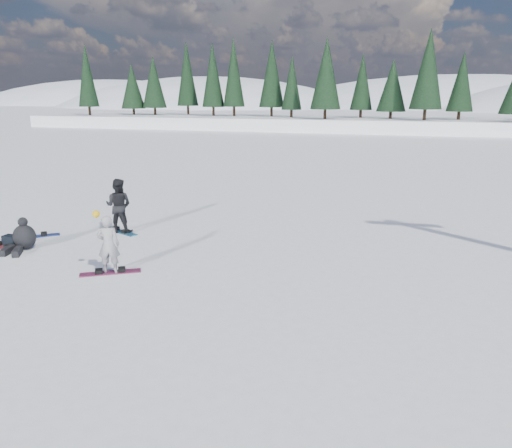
{
  "coord_description": "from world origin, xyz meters",
  "views": [
    {
      "loc": [
        7.28,
        -10.96,
        4.38
      ],
      "look_at": [
        3.46,
        1.08,
        1.1
      ],
      "focal_mm": 35.0,
      "sensor_mm": 36.0,
      "label": 1
    }
  ],
  "objects": [
    {
      "name": "alpine_backdrop",
      "position": [
        -11.72,
        189.17,
        -13.98
      ],
      "size": [
        412.5,
        227.0,
        53.2
      ],
      "color": "white",
      "rests_on": "ground"
    },
    {
      "name": "snowboard_loose_b",
      "position": [
        -4.11,
        0.21,
        0.01
      ],
      "size": [
        1.52,
        0.69,
        0.03
      ],
      "primitive_type": "cube",
      "rotation": [
        0.0,
        0.0,
        -0.28
      ],
      "color": "maroon",
      "rests_on": "ground"
    },
    {
      "name": "gear_bag",
      "position": [
        -4.07,
        0.49,
        0.15
      ],
      "size": [
        0.45,
        0.3,
        0.3
      ],
      "primitive_type": "cube",
      "rotation": [
        0.0,
        0.0,
        0.01
      ],
      "color": "black",
      "rests_on": "ground"
    },
    {
      "name": "snowboard_woman",
      "position": [
        0.17,
        -0.74,
        0.01
      ],
      "size": [
        1.42,
        1.03,
        0.03
      ],
      "primitive_type": "cube",
      "rotation": [
        0.0,
        0.0,
        0.56
      ],
      "color": "#901F4F",
      "rests_on": "ground"
    },
    {
      "name": "snowboarder_man",
      "position": [
        -1.76,
        2.76,
        0.89
      ],
      "size": [
        0.96,
        0.81,
        1.78
      ],
      "primitive_type": "imported",
      "rotation": [
        0.0,
        0.0,
        3.31
      ],
      "color": "black",
      "rests_on": "ground"
    },
    {
      "name": "snowboarder_woman",
      "position": [
        0.16,
        -0.74,
        0.77
      ],
      "size": [
        0.65,
        0.54,
        1.65
      ],
      "rotation": [
        0.0,
        0.0,
        3.54
      ],
      "color": "#9A9A9F",
      "rests_on": "ground"
    },
    {
      "name": "snowboard_man",
      "position": [
        -1.76,
        2.76,
        0.01
      ],
      "size": [
        1.49,
        0.84,
        0.03
      ],
      "primitive_type": "cube",
      "rotation": [
        0.0,
        0.0,
        -0.4
      ],
      "color": "#1A628F",
      "rests_on": "ground"
    },
    {
      "name": "snowboard_loose_a",
      "position": [
        -4.04,
        1.42,
        0.01
      ],
      "size": [
        1.32,
        1.19,
        0.03
      ],
      "primitive_type": "cube",
      "rotation": [
        0.0,
        0.0,
        0.71
      ],
      "color": "navy",
      "rests_on": "ground"
    },
    {
      "name": "seated_rider",
      "position": [
        -3.37,
        0.23,
        0.37
      ],
      "size": [
        0.86,
        1.24,
        0.96
      ],
      "rotation": [
        0.0,
        0.0,
        0.41
      ],
      "color": "black",
      "rests_on": "ground"
    },
    {
      "name": "ground",
      "position": [
        0.0,
        0.0,
        0.0
      ],
      "size": [
        420.0,
        420.0,
        0.0
      ],
      "primitive_type": "plane",
      "color": "white",
      "rests_on": "ground"
    }
  ]
}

